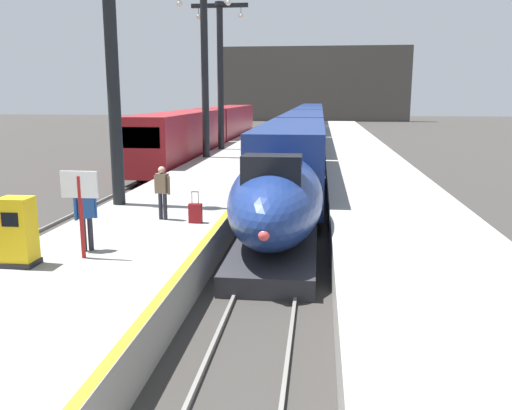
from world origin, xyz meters
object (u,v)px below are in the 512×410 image
(station_column_distant, at_px, (220,63))
(departure_info_board, at_px, (80,197))
(passenger_mid_platform, at_px, (86,212))
(rolling_suitcase, at_px, (195,213))
(passenger_near_edge, at_px, (162,189))
(station_column_mid, at_px, (111,40))
(highspeed_train_main, at_px, (306,128))
(regional_train_adjacent, at_px, (209,129))
(station_column_far, at_px, (205,58))
(ticket_machine_yellow, at_px, (18,234))

(station_column_distant, xyz_separation_m, departure_info_board, (1.55, -26.88, -4.57))
(passenger_mid_platform, xyz_separation_m, rolling_suitcase, (2.02, 3.30, -0.69))
(passenger_near_edge, xyz_separation_m, rolling_suitcase, (1.12, -0.32, -0.69))
(station_column_mid, relative_size, rolling_suitcase, 9.69)
(passenger_near_edge, bearing_deg, departure_info_board, -99.89)
(highspeed_train_main, xyz_separation_m, station_column_mid, (-5.90, -31.01, 4.78))
(station_column_distant, bearing_deg, departure_info_board, -86.71)
(station_column_distant, distance_m, passenger_mid_platform, 26.81)
(regional_train_adjacent, relative_size, station_column_far, 3.57)
(passenger_near_edge, xyz_separation_m, passenger_mid_platform, (-0.90, -3.62, 0.00))
(passenger_near_edge, bearing_deg, station_column_distant, 95.75)
(highspeed_train_main, bearing_deg, rolling_suitcase, -94.26)
(highspeed_train_main, height_order, ticket_machine_yellow, highspeed_train_main)
(highspeed_train_main, distance_m, ticket_machine_yellow, 38.57)
(regional_train_adjacent, bearing_deg, station_column_mid, -85.32)
(departure_info_board, bearing_deg, passenger_near_edge, 80.11)
(station_column_mid, xyz_separation_m, departure_info_board, (1.55, -6.42, -4.20))
(station_column_far, bearing_deg, passenger_near_edge, -82.53)
(station_column_far, height_order, rolling_suitcase, station_column_far)
(regional_train_adjacent, xyz_separation_m, ticket_machine_yellow, (2.55, -34.05, -0.34))
(station_column_distant, bearing_deg, highspeed_train_main, 60.79)
(rolling_suitcase, height_order, ticket_machine_yellow, ticket_machine_yellow)
(passenger_near_edge, relative_size, departure_info_board, 0.80)
(passenger_near_edge, distance_m, ticket_machine_yellow, 5.32)
(regional_train_adjacent, height_order, station_column_mid, station_column_mid)
(passenger_mid_platform, bearing_deg, passenger_near_edge, 76.08)
(regional_train_adjacent, distance_m, station_column_mid, 27.38)
(rolling_suitcase, relative_size, departure_info_board, 0.46)
(station_column_mid, xyz_separation_m, ticket_machine_yellow, (0.35, -7.16, -4.96))
(station_column_distant, relative_size, ticket_machine_yellow, 6.40)
(station_column_far, bearing_deg, station_column_mid, -90.00)
(rolling_suitcase, bearing_deg, passenger_mid_platform, -121.45)
(passenger_mid_platform, bearing_deg, station_column_far, 93.77)
(passenger_near_edge, distance_m, rolling_suitcase, 1.35)
(station_column_mid, bearing_deg, highspeed_train_main, 79.23)
(highspeed_train_main, relative_size, regional_train_adjacent, 2.08)
(regional_train_adjacent, xyz_separation_m, departure_info_board, (3.75, -33.32, 0.43))
(station_column_mid, distance_m, station_column_distant, 20.46)
(ticket_machine_yellow, bearing_deg, passenger_mid_platform, 52.25)
(station_column_distant, bearing_deg, station_column_mid, -90.00)
(regional_train_adjacent, relative_size, rolling_suitcase, 37.27)
(passenger_mid_platform, bearing_deg, station_column_distant, 93.01)
(regional_train_adjacent, height_order, passenger_mid_platform, regional_train_adjacent)
(passenger_near_edge, height_order, ticket_machine_yellow, passenger_near_edge)
(passenger_mid_platform, bearing_deg, highspeed_train_main, 83.01)
(station_column_mid, relative_size, station_column_far, 0.93)
(highspeed_train_main, relative_size, station_column_far, 7.42)
(station_column_distant, xyz_separation_m, ticket_machine_yellow, (0.35, -27.62, -5.34))
(station_column_mid, bearing_deg, passenger_mid_platform, -76.63)
(highspeed_train_main, distance_m, rolling_suitcase, 33.63)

